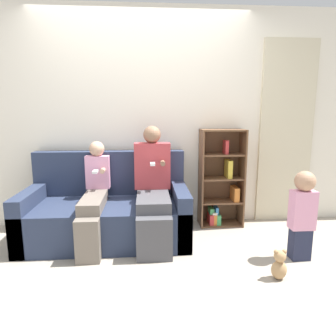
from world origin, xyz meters
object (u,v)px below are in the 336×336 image
toddler_standing (302,212)px  child_seated (94,196)px  bookshelf (220,184)px  teddy_bear (279,265)px  adult_seated (153,185)px  couch (108,212)px

toddler_standing → child_seated: bearing=166.5°
child_seated → bookshelf: (1.43, 0.47, -0.02)m
bookshelf → teddy_bear: bearing=-81.6°
teddy_bear → adult_seated: bearing=139.9°
toddler_standing → teddy_bear: 0.58m
bookshelf → teddy_bear: bookshelf is taller
toddler_standing → bookshelf: size_ratio=0.72×
adult_seated → toddler_standing: 1.46m
toddler_standing → couch: bearing=161.3°
bookshelf → toddler_standing: bearing=-60.6°
teddy_bear → child_seated: bearing=153.7°
couch → bookshelf: size_ratio=1.47×
bookshelf → teddy_bear: 1.34m
couch → toddler_standing: size_ratio=2.04×
child_seated → bookshelf: size_ratio=0.90×
bookshelf → couch: bearing=-166.3°
teddy_bear → bookshelf: bearing=98.4°
couch → child_seated: (-0.12, -0.15, 0.23)m
couch → teddy_bear: bearing=-32.5°
couch → adult_seated: adult_seated is taller
child_seated → teddy_bear: child_seated is taller
couch → toddler_standing: 1.95m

